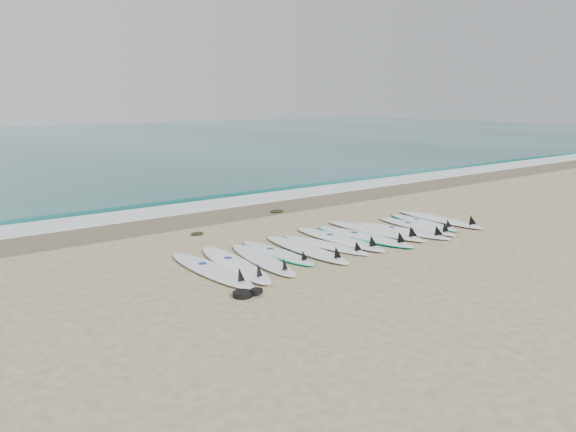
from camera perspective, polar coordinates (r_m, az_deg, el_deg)
ground at (r=12.37m, az=5.61°, el=-2.63°), size 120.00×120.00×0.00m
ocean at (r=42.09m, az=-26.76°, el=6.41°), size 120.00×55.00×0.03m
wet_sand_band at (r=15.52m, az=-4.88°, el=0.37°), size 120.00×1.80×0.01m
foam_band at (r=16.68m, az=-7.52°, el=1.17°), size 120.00×1.40×0.04m
wave_crest at (r=17.97m, az=-9.97°, el=1.95°), size 120.00×1.00×0.10m
surfboard_0 at (r=10.24m, az=-7.71°, el=-5.42°), size 0.59×2.77×0.35m
surfboard_1 at (r=10.52m, az=-5.34°, el=-4.89°), size 0.99×2.88×0.36m
surfboard_2 at (r=10.80m, az=-2.52°, el=-4.44°), size 0.93×2.59×0.32m
surfboard_3 at (r=11.30m, az=-1.03°, el=-3.76°), size 0.56×2.32×0.29m
surfboard_4 at (r=11.50m, az=2.01°, el=-3.40°), size 0.69×2.73×0.35m
surfboard_5 at (r=11.89m, az=4.03°, el=-2.95°), size 0.79×2.36×0.30m
surfboard_6 at (r=12.37m, az=5.38°, el=-2.34°), size 0.58×2.77×0.35m
surfboard_7 at (r=12.70m, az=7.82°, el=-2.07°), size 0.92×2.79×0.35m
surfboard_8 at (r=13.24m, az=9.05°, el=-1.48°), size 0.83×2.87×0.36m
surfboard_9 at (r=13.41m, az=11.69°, el=-1.44°), size 0.91×2.60×0.33m
surfboard_10 at (r=13.93m, az=13.03°, el=-1.02°), size 0.68×2.50×0.32m
surfboard_11 at (r=14.46m, az=13.65°, el=-0.62°), size 0.87×2.37×0.29m
surfboard_12 at (r=14.85m, az=15.33°, el=-0.32°), size 0.70×2.72×0.35m
seaweed_near at (r=13.11m, az=-9.21°, el=-1.77°), size 0.31×0.24×0.06m
seaweed_far at (r=15.46m, az=-1.13°, el=0.49°), size 0.40×0.31×0.08m
leash_coil at (r=9.01m, az=-4.31°, el=-7.85°), size 0.46×0.36×0.11m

